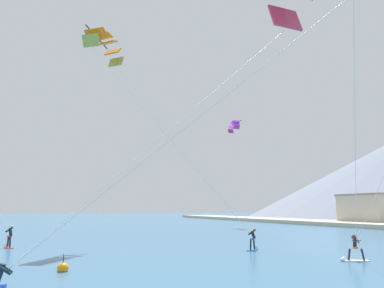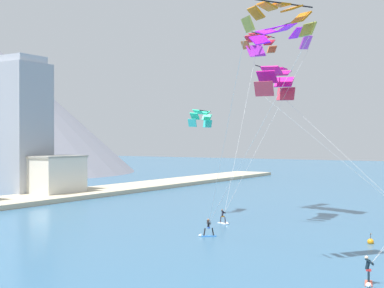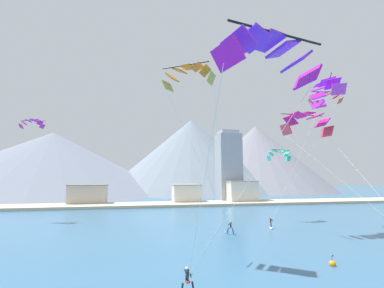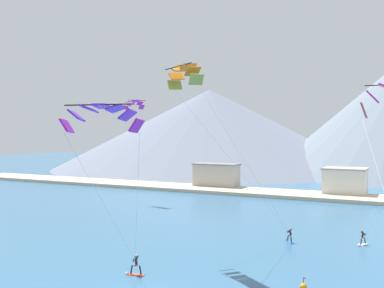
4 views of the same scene
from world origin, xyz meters
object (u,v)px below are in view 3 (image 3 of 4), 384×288
Objects in this scene: parafoil_kite_near_trail at (189,76)px; parafoil_kite_mid_center at (307,122)px; kitesurfer_far_left at (185,287)px; race_marker_buoy at (332,264)px; parafoil_kite_distant_low_drift at (325,96)px; parafoil_kite_near_lead at (325,90)px; parafoil_kite_distant_mid_solo at (279,154)px; kitesurfer_near_trail at (229,230)px; parafoil_kite_distant_high_outer at (32,123)px; kitesurfer_near_lead at (271,226)px; parafoil_kite_far_left at (269,54)px.

parafoil_kite_mid_center is (18.85, 8.34, -2.09)m from parafoil_kite_near_trail.
kitesurfer_far_left is 13.94m from race_marker_buoy.
parafoil_kite_distant_low_drift reaches higher than race_marker_buoy.
parafoil_kite_mid_center is at bearing 36.41° from kitesurfer_far_left.
race_marker_buoy is (-11.51, -13.62, -21.07)m from parafoil_kite_near_lead.
parafoil_kite_distant_low_drift is 12.70m from parafoil_kite_distant_mid_solo.
kitesurfer_near_trail is 39.54m from parafoil_kite_distant_high_outer.
race_marker_buoy is at bearing -15.66° from parafoil_kite_near_trail.
kitesurfer_near_lead is at bearing 49.66° from kitesurfer_far_left.
parafoil_kite_distant_mid_solo is (12.67, 8.32, 11.40)m from kitesurfer_near_trail.
parafoil_kite_distant_low_drift is (25.64, 28.02, 8.53)m from parafoil_kite_far_left.
parafoil_kite_distant_low_drift is at bearing 36.20° from kitesurfer_far_left.
parafoil_kite_near_lead is at bearing -68.03° from parafoil_kite_distant_mid_solo.
parafoil_kite_near_trail is at bearing -152.34° from parafoil_kite_distant_low_drift.
parafoil_kite_near_trail is at bearing 77.75° from kitesurfer_far_left.
parafoil_kite_near_lead is at bearing -18.97° from parafoil_kite_distant_high_outer.
parafoil_kite_near_lead is 27.61m from race_marker_buoy.
kitesurfer_far_left is at bearing -146.11° from parafoil_kite_near_lead.
parafoil_kite_mid_center is at bearing -97.37° from parafoil_kite_distant_mid_solo.
parafoil_kite_distant_high_outer is at bearing 156.95° from parafoil_kite_mid_center.
parafoil_kite_distant_low_drift is (11.90, 1.44, 21.23)m from kitesurfer_near_lead.
kitesurfer_near_trail is 19.26m from kitesurfer_far_left.
parafoil_kite_near_lead is at bearing 23.39° from parafoil_kite_near_trail.
parafoil_kite_distant_high_outer reaches higher than kitesurfer_far_left.
kitesurfer_near_lead is 24.38m from parafoil_kite_distant_low_drift.
parafoil_kite_mid_center is (11.33, -2.09, 15.10)m from kitesurfer_near_trail.
kitesurfer_near_trail is 0.37× the size of parafoil_kite_distant_mid_solo.
parafoil_kite_near_lead is 25.99m from parafoil_kite_near_trail.
parafoil_kite_near_lead is 7.64m from parafoil_kite_mid_center.
kitesurfer_near_trail is at bearing -169.38° from parafoil_kite_distant_low_drift.
kitesurfer_far_left is (-8.96, -17.05, 0.10)m from kitesurfer_near_trail.
parafoil_kite_near_lead is 1.71× the size of parafoil_kite_far_left.
kitesurfer_near_lead is 44.96m from parafoil_kite_distant_high_outer.
kitesurfer_near_trail is at bearing 54.21° from parafoil_kite_near_trail.
parafoil_kite_mid_center is 11.52m from parafoil_kite_distant_low_drift.
parafoil_kite_near_lead is 3.80× the size of parafoil_kite_distant_low_drift.
kitesurfer_far_left is at bearing 109.33° from parafoil_kite_far_left.
parafoil_kite_far_left is (-22.49, -24.20, -8.10)m from parafoil_kite_near_lead.
parafoil_kite_distant_low_drift is at bearing 6.90° from kitesurfer_near_lead.
kitesurfer_near_lead is 0.39× the size of parafoil_kite_distant_high_outer.
parafoil_kite_distant_low_drift reaches higher than kitesurfer_far_left.
parafoil_kite_near_lead is 1.24× the size of parafoil_kite_near_trail.
parafoil_kite_near_lead is at bearing 49.79° from race_marker_buoy.
parafoil_kite_distant_high_outer is at bearing 121.99° from parafoil_kite_far_left.
parafoil_kite_near_trail is (-14.89, -12.60, 17.23)m from kitesurfer_near_lead.
parafoil_kite_far_left is 2.78× the size of parafoil_kite_distant_high_outer.
parafoil_kite_distant_high_outer reaches higher than kitesurfer_near_trail.
parafoil_kite_near_lead is 4.67× the size of parafoil_kite_distant_mid_solo.
race_marker_buoy is at bearing -119.82° from parafoil_kite_mid_center.
parafoil_kite_distant_high_outer reaches higher than kitesurfer_near_lead.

